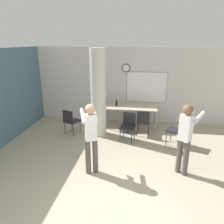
% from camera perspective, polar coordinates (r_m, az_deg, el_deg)
% --- Properties ---
extents(ground_plane, '(24.00, 24.00, 0.00)m').
position_cam_1_polar(ground_plane, '(4.33, -2.23, -25.73)').
color(ground_plane, '#ADA389').
extents(wall_left_accent, '(0.12, 7.00, 2.80)m').
position_cam_1_polar(wall_left_accent, '(7.10, -27.28, 3.09)').
color(wall_left_accent, slate).
rests_on(wall_left_accent, ground_plane).
extents(wall_back, '(8.00, 0.15, 2.80)m').
position_cam_1_polar(wall_back, '(8.30, 4.19, 7.01)').
color(wall_back, silver).
rests_on(wall_back, ground_plane).
extents(support_pillar, '(0.49, 0.49, 2.80)m').
position_cam_1_polar(support_pillar, '(6.97, -3.60, 4.87)').
color(support_pillar, silver).
rests_on(support_pillar, ground_plane).
extents(folding_table, '(1.87, 0.75, 0.75)m').
position_cam_1_polar(folding_table, '(7.81, 4.87, 1.02)').
color(folding_table, beige).
rests_on(folding_table, ground_plane).
extents(bottle_on_table, '(0.07, 0.07, 0.23)m').
position_cam_1_polar(bottle_on_table, '(7.88, 1.17, 2.24)').
color(bottle_on_table, black).
rests_on(bottle_on_table, folding_table).
extents(waste_bin, '(0.24, 0.24, 0.33)m').
position_cam_1_polar(waste_bin, '(7.49, 3.54, -4.11)').
color(waste_bin, '#38383D').
rests_on(waste_bin, ground_plane).
extents(chair_table_right, '(0.47, 0.47, 0.87)m').
position_cam_1_polar(chair_table_right, '(7.20, 8.19, -2.26)').
color(chair_table_right, '#232328').
rests_on(chair_table_right, ground_plane).
extents(chair_near_pillar, '(0.57, 0.57, 0.87)m').
position_cam_1_polar(chair_near_pillar, '(7.32, -10.74, -2.06)').
color(chair_near_pillar, '#232328').
rests_on(chair_near_pillar, ground_plane).
extents(chair_table_front, '(0.51, 0.51, 0.87)m').
position_cam_1_polar(chair_table_front, '(6.80, 4.24, -3.35)').
color(chair_table_front, '#232328').
rests_on(chair_table_front, ground_plane).
extents(chair_mid_room, '(0.59, 0.59, 0.87)m').
position_cam_1_polar(chair_mid_room, '(6.76, 16.73, -4.27)').
color(chair_mid_room, '#232328').
rests_on(chair_mid_room, ground_plane).
extents(person_playing_front, '(0.54, 0.68, 1.70)m').
position_cam_1_polar(person_playing_front, '(4.98, -5.58, -5.59)').
color(person_playing_front, '#514C47').
rests_on(person_playing_front, ground_plane).
extents(person_playing_side, '(0.62, 0.68, 1.70)m').
position_cam_1_polar(person_playing_side, '(5.20, 18.69, -5.51)').
color(person_playing_side, '#514C47').
rests_on(person_playing_side, ground_plane).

